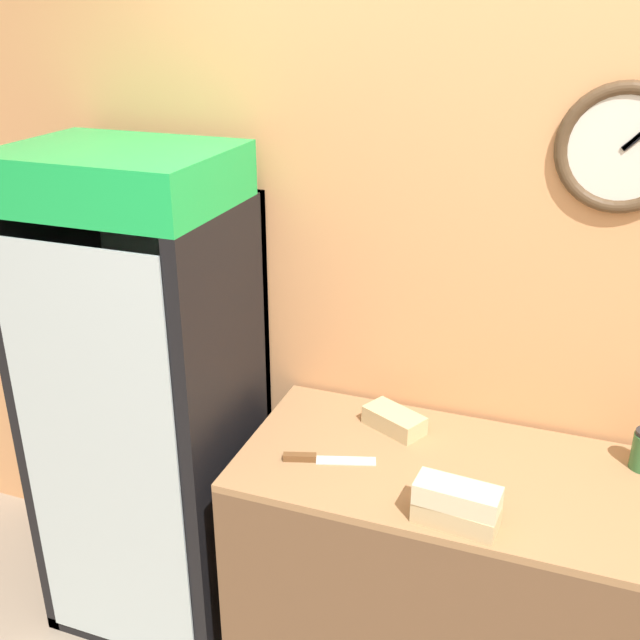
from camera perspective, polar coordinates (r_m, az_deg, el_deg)
The scene contains 7 objects.
wall_back at distance 2.52m, azimuth 13.90°, elevation 1.83°, with size 5.20×0.10×2.70m.
prep_counter at distance 2.67m, azimuth 10.78°, elevation -19.39°, with size 1.46×0.66×0.91m.
beverage_cooler at distance 2.77m, azimuth -12.72°, elevation -4.28°, with size 0.70×0.61×1.83m.
sandwich_stack_bottom at distance 2.16m, azimuth 10.30°, elevation -14.37°, with size 0.24×0.12×0.06m.
sandwich_stack_middle at distance 2.13m, azimuth 10.42°, elevation -13.03°, with size 0.24×0.12×0.06m.
sandwich_flat_left at distance 2.55m, azimuth 5.67°, elevation -7.61°, with size 0.23×0.19×0.06m.
chefs_knife at distance 2.39m, azimuth -0.29°, elevation -10.50°, with size 0.29×0.12×0.02m.
Camera 1 is at (0.21, -1.08, 2.26)m, focal length 42.00 mm.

